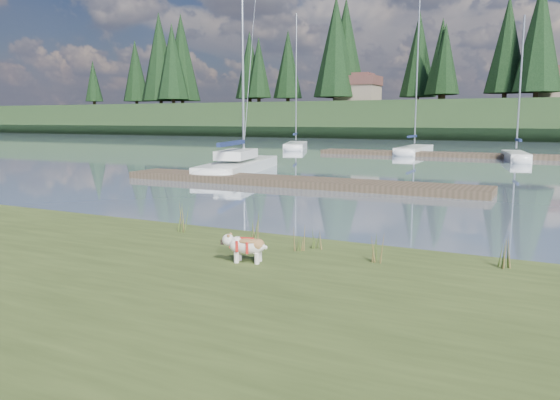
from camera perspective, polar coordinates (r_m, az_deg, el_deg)
The scene contains 23 objects.
ground at distance 42.06m, azimuth 18.85°, elevation 4.27°, with size 200.00×200.00×0.00m, color gray.
bank at distance 8.48m, azimuth -18.97°, elevation -9.78°, with size 60.00×9.00×0.35m, color #425222.
ridge at distance 84.76m, azimuth 23.12°, elevation 7.64°, with size 200.00×20.00×5.00m, color #20351A.
bulldog at distance 9.29m, azimuth -3.52°, elevation -4.72°, with size 0.80×0.44×0.47m.
sailboat_main at distance 29.52m, azimuth -3.84°, elevation 3.91°, with size 4.47×10.35×14.50m.
dock_near at distance 22.95m, azimuth 1.23°, elevation 1.94°, with size 16.00×2.00×0.30m, color #4C3D2C.
dock_far at distance 41.82m, azimuth 21.58°, elevation 4.31°, with size 26.00×2.20×0.30m, color #4C3D2C.
sailboat_bg_0 at distance 51.62m, azimuth 1.73°, elevation 5.77°, with size 4.60×8.53×12.26m.
sailboat_bg_1 at distance 46.00m, azimuth 14.05°, elevation 5.20°, with size 1.83×8.40×12.43m.
sailboat_bg_2 at distance 40.34m, azimuth 23.32°, elevation 4.34°, with size 2.37×6.33×9.52m.
weed_0 at distance 10.55m, azimuth -2.70°, elevation -3.21°, with size 0.17×0.14×0.67m.
weed_1 at distance 10.05m, azimuth 2.11°, elevation -4.20°, with size 0.17×0.14×0.50m.
weed_2 at distance 9.42m, azimuth 10.18°, elevation -5.09°, with size 0.17×0.14×0.54m.
weed_3 at distance 11.83m, azimuth -10.18°, elevation -2.09°, with size 0.17×0.14×0.65m.
weed_4 at distance 10.29m, azimuth 3.93°, elevation -4.21°, with size 0.17×0.14×0.37m.
weed_5 at distance 9.66m, azimuth 22.53°, elevation -5.00°, with size 0.17×0.14×0.65m.
mud_lip at distance 11.86m, azimuth -3.53°, elevation -4.66°, with size 60.00×0.50×0.14m, color #33281C.
conifer_0 at distance 99.86m, azimuth -11.18°, elevation 14.01°, with size 5.72×5.72×14.15m.
conifer_1 at distance 94.82m, azimuth -2.24°, elevation 13.64°, with size 4.40×4.40×11.30m.
conifer_2 at distance 86.01m, azimuth 5.84°, elevation 15.65°, with size 6.60×6.60×16.05m.
conifer_3 at distance 85.52m, azimuth 16.55°, elevation 14.17°, with size 4.84×4.84×12.25m.
conifer_4 at distance 78.29m, azimuth 25.49°, elevation 15.27°, with size 6.16×6.16×15.10m.
house_0 at distance 86.30m, azimuth 8.16°, elevation 11.43°, with size 6.30×5.30×4.65m.
Camera 1 is at (5.86, -11.55, 2.77)m, focal length 35.00 mm.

